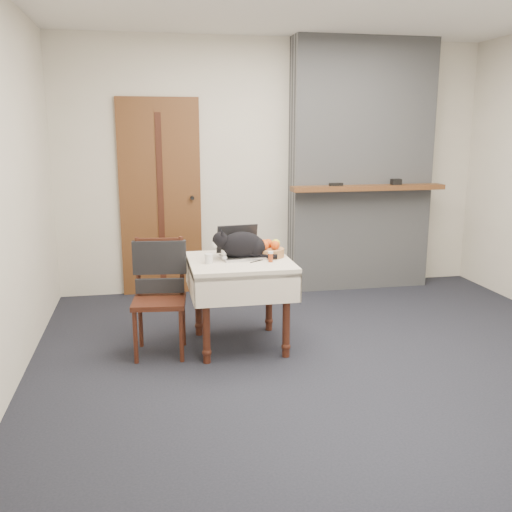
{
  "coord_description": "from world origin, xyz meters",
  "views": [
    {
      "loc": [
        -1.36,
        -3.91,
        1.68
      ],
      "look_at": [
        -0.54,
        0.27,
        0.74
      ],
      "focal_mm": 40.0,
      "sensor_mm": 36.0,
      "label": 1
    }
  ],
  "objects": [
    {
      "name": "fruit_basket",
      "position": [
        -0.41,
        0.39,
        0.75
      ],
      "size": [
        0.23,
        0.23,
        0.13
      ],
      "color": "#AF7D46",
      "rests_on": "side_table"
    },
    {
      "name": "desk_clutter",
      "position": [
        -0.51,
        0.31,
        0.7
      ],
      "size": [
        0.13,
        0.06,
        0.01
      ],
      "primitive_type": "cube",
      "rotation": [
        0.0,
        0.0,
        0.34
      ],
      "color": "black",
      "rests_on": "side_table"
    },
    {
      "name": "room_shell",
      "position": [
        0.0,
        0.46,
        1.76
      ],
      "size": [
        4.52,
        4.01,
        2.61
      ],
      "color": "beige",
      "rests_on": "ground"
    },
    {
      "name": "ground",
      "position": [
        0.0,
        0.0,
        0.0
      ],
      "size": [
        4.5,
        4.5,
        0.0
      ],
      "primitive_type": "plane",
      "color": "black",
      "rests_on": "ground"
    },
    {
      "name": "door",
      "position": [
        -1.2,
        1.97,
        1.0
      ],
      "size": [
        0.82,
        0.1,
        2.0
      ],
      "color": "brown",
      "rests_on": "ground"
    },
    {
      "name": "chimney",
      "position": [
        0.9,
        1.85,
        1.3
      ],
      "size": [
        1.62,
        0.48,
        2.6
      ],
      "color": "gray",
      "rests_on": "ground"
    },
    {
      "name": "side_table",
      "position": [
        -0.66,
        0.32,
        0.59
      ],
      "size": [
        0.78,
        0.78,
        0.7
      ],
      "color": "#3C1610",
      "rests_on": "ground"
    },
    {
      "name": "pill_bottle",
      "position": [
        -0.44,
        0.2,
        0.74
      ],
      "size": [
        0.04,
        0.04,
        0.08
      ],
      "color": "#9B3613",
      "rests_on": "side_table"
    },
    {
      "name": "laptop",
      "position": [
        -0.64,
        0.42,
        0.76
      ],
      "size": [
        0.37,
        0.33,
        0.25
      ],
      "rotation": [
        0.0,
        0.0,
        0.14
      ],
      "color": "#B7B7BC",
      "rests_on": "side_table"
    },
    {
      "name": "cat",
      "position": [
        -0.63,
        0.36,
        0.8
      ],
      "size": [
        0.5,
        0.21,
        0.24
      ],
      "rotation": [
        0.0,
        0.0,
        0.04
      ],
      "color": "black",
      "rests_on": "side_table"
    },
    {
      "name": "cream_jar",
      "position": [
        -0.91,
        0.25,
        0.74
      ],
      "size": [
        0.06,
        0.06,
        0.07
      ],
      "primitive_type": "cylinder",
      "color": "silver",
      "rests_on": "side_table"
    },
    {
      "name": "chair",
      "position": [
        -1.27,
        0.35,
        0.56
      ],
      "size": [
        0.44,
        0.43,
        0.88
      ],
      "rotation": [
        0.0,
        0.0,
        -0.11
      ],
      "color": "#3C1610",
      "rests_on": "ground"
    }
  ]
}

